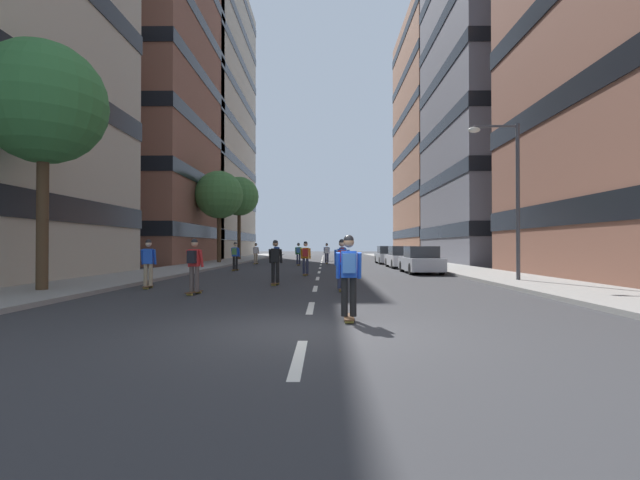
% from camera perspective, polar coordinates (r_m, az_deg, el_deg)
% --- Properties ---
extents(ground_plane, '(170.54, 170.54, 0.00)m').
position_cam_1_polar(ground_plane, '(36.68, 0.12, -3.15)').
color(ground_plane, '#333335').
extents(sidewalk_left, '(3.67, 78.16, 0.14)m').
position_cam_1_polar(sidewalk_left, '(41.25, -12.09, -2.77)').
color(sidewalk_left, gray).
rests_on(sidewalk_left, ground_plane).
extents(sidewalk_right, '(3.67, 78.16, 0.14)m').
position_cam_1_polar(sidewalk_right, '(41.09, 12.48, -2.77)').
color(sidewalk_right, gray).
rests_on(sidewalk_right, ground_plane).
extents(lane_markings, '(0.16, 67.20, 0.01)m').
position_cam_1_polar(lane_markings, '(38.76, 0.15, -3.01)').
color(lane_markings, silver).
rests_on(lane_markings, ground_plane).
extents(building_left_mid, '(17.93, 16.58, 32.57)m').
position_cam_1_polar(building_left_mid, '(47.16, -25.54, 17.67)').
color(building_left_mid, brown).
rests_on(building_left_mid, ground_plane).
extents(building_left_far, '(17.93, 23.37, 36.62)m').
position_cam_1_polar(building_left_far, '(63.91, -18.03, 14.60)').
color(building_left_far, '#BCB29E').
rests_on(building_left_far, ground_plane).
extents(building_right_mid, '(17.93, 16.50, 32.38)m').
position_cam_1_polar(building_right_mid, '(46.82, 26.08, 17.69)').
color(building_right_mid, slate).
rests_on(building_right_mid, ground_plane).
extents(building_right_far, '(17.93, 19.16, 30.89)m').
position_cam_1_polar(building_right_far, '(62.99, 18.79, 12.14)').
color(building_right_far, '#9E6B51').
rests_on(building_right_far, ground_plane).
extents(parked_car_near, '(1.82, 4.40, 1.52)m').
position_cam_1_polar(parked_car_near, '(38.97, 8.59, -1.97)').
color(parked_car_near, '#B2B7BF').
rests_on(parked_car_near, ground_plane).
extents(parked_car_mid, '(1.82, 4.40, 1.52)m').
position_cam_1_polar(parked_car_mid, '(25.83, 12.65, -2.60)').
color(parked_car_mid, '#B2B7BF').
rests_on(parked_car_mid, ground_plane).
extents(parked_car_far, '(1.82, 4.40, 1.52)m').
position_cam_1_polar(parked_car_far, '(32.06, 10.30, -2.24)').
color(parked_car_far, silver).
rests_on(parked_car_far, ground_plane).
extents(street_tree_near, '(4.11, 4.11, 8.69)m').
position_cam_1_polar(street_tree_near, '(48.39, -10.21, 5.44)').
color(street_tree_near, '#4C3823').
rests_on(street_tree_near, sidewalk_left).
extents(street_tree_mid, '(4.08, 4.08, 7.82)m').
position_cam_1_polar(street_tree_mid, '(39.63, -12.67, 5.58)').
color(street_tree_mid, '#4C3823').
rests_on(street_tree_mid, sidewalk_left).
extents(street_tree_far, '(3.92, 3.92, 8.00)m').
position_cam_1_polar(street_tree_far, '(17.60, -31.66, 14.50)').
color(street_tree_far, '#4C3823').
rests_on(street_tree_far, sidewalk_left).
extents(streetlamp_right, '(2.13, 0.30, 6.50)m').
position_cam_1_polar(streetlamp_right, '(20.42, 22.84, 6.60)').
color(streetlamp_right, '#3F3F44').
rests_on(streetlamp_right, sidewalk_right).
extents(skater_0, '(0.55, 0.91, 1.78)m').
position_cam_1_polar(skater_0, '(17.76, -5.69, -2.55)').
color(skater_0, brown).
rests_on(skater_0, ground_plane).
extents(skater_1, '(0.56, 0.92, 1.78)m').
position_cam_1_polar(skater_1, '(14.84, -15.69, -2.77)').
color(skater_1, brown).
rests_on(skater_1, ground_plane).
extents(skater_2, '(0.56, 0.92, 1.78)m').
position_cam_1_polar(skater_2, '(17.47, -20.95, -2.54)').
color(skater_2, brown).
rests_on(skater_2, ground_plane).
extents(skater_3, '(0.54, 0.90, 1.78)m').
position_cam_1_polar(skater_3, '(9.31, 3.67, -4.04)').
color(skater_3, brown).
rests_on(skater_3, ground_plane).
extents(skater_4, '(0.54, 0.91, 1.78)m').
position_cam_1_polar(skater_4, '(23.38, -1.85, -2.04)').
color(skater_4, brown).
rests_on(skater_4, ground_plane).
extents(skater_5, '(0.54, 0.90, 1.78)m').
position_cam_1_polar(skater_5, '(38.74, 0.86, -1.56)').
color(skater_5, brown).
rests_on(skater_5, ground_plane).
extents(skater_6, '(0.56, 0.92, 1.78)m').
position_cam_1_polar(skater_6, '(34.23, 2.87, -1.62)').
color(skater_6, brown).
rests_on(skater_6, ground_plane).
extents(skater_7, '(0.55, 0.92, 1.78)m').
position_cam_1_polar(skater_7, '(45.72, 0.83, -1.43)').
color(skater_7, brown).
rests_on(skater_7, ground_plane).
extents(skater_8, '(0.54, 0.91, 1.78)m').
position_cam_1_polar(skater_8, '(15.38, 2.81, -2.73)').
color(skater_8, brown).
rests_on(skater_8, ground_plane).
extents(skater_9, '(0.56, 0.92, 1.78)m').
position_cam_1_polar(skater_9, '(40.89, -5.51, -1.51)').
color(skater_9, brown).
rests_on(skater_9, ground_plane).
extents(skater_10, '(0.56, 0.92, 1.78)m').
position_cam_1_polar(skater_10, '(38.38, -8.14, -1.56)').
color(skater_10, brown).
rests_on(skater_10, ground_plane).
extents(skater_11, '(0.54, 0.91, 1.78)m').
position_cam_1_polar(skater_11, '(35.32, -2.75, -1.59)').
color(skater_11, brown).
rests_on(skater_11, ground_plane).
extents(skater_12, '(0.56, 0.92, 1.78)m').
position_cam_1_polar(skater_12, '(28.25, -10.71, -1.80)').
color(skater_12, brown).
rests_on(skater_12, ground_plane).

